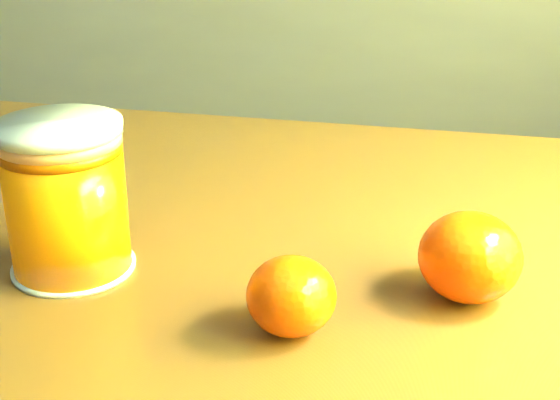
{
  "coord_description": "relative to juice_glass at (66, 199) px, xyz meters",
  "views": [
    {
      "loc": [
        0.97,
        -0.22,
        1.07
      ],
      "look_at": [
        0.94,
        0.27,
        0.86
      ],
      "focal_mm": 50.0,
      "sensor_mm": 36.0,
      "label": 1
    }
  ],
  "objects": [
    {
      "name": "orange_back",
      "position": [
        0.16,
        -0.07,
        -0.03
      ],
      "size": [
        0.07,
        0.07,
        0.05
      ],
      "primitive_type": "ellipsoid",
      "rotation": [
        0.0,
        0.0,
        0.21
      ],
      "color": "#FE5005",
      "rests_on": "table"
    },
    {
      "name": "juice_glass",
      "position": [
        0.0,
        0.0,
        0.0
      ],
      "size": [
        0.09,
        0.09,
        0.11
      ],
      "rotation": [
        0.0,
        0.0,
        0.24
      ],
      "color": "orange",
      "rests_on": "table"
    },
    {
      "name": "orange_front",
      "position": [
        0.27,
        -0.02,
        -0.02
      ],
      "size": [
        0.07,
        0.07,
        0.06
      ],
      "primitive_type": "ellipsoid",
      "rotation": [
        0.0,
        0.0,
        -0.06
      ],
      "color": "#FE5005",
      "rests_on": "table"
    }
  ]
}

